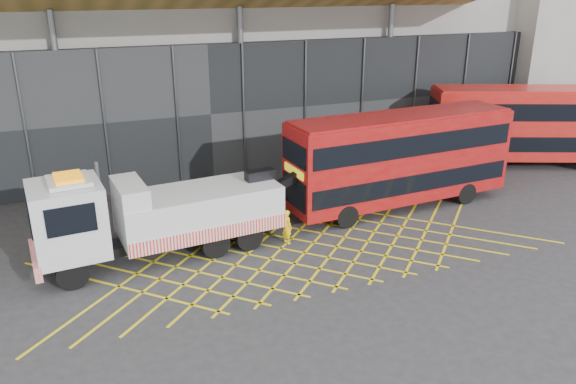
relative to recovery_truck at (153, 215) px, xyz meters
name	(u,v)px	position (x,y,z in m)	size (l,w,h in m)	color
ground_plane	(235,265)	(2.97, -2.07, -1.99)	(120.00, 120.00, 0.00)	#2C2C2F
road_markings	(305,253)	(6.17, -2.07, -1.99)	(23.16, 7.16, 0.01)	yellow
construction_building	(180,19)	(4.89, 16.32, 6.98)	(55.00, 23.97, 18.00)	gray
recovery_truck	(153,215)	(0.00, 0.00, 0.00)	(12.45, 3.88, 4.32)	black
bus_towed	(400,156)	(12.97, 1.24, 0.78)	(12.45, 3.62, 5.00)	maroon
bus_second	(529,123)	(24.68, 4.48, 0.81)	(12.55, 7.37, 5.06)	#AD140F
worker	(287,227)	(5.82, -0.81, -1.18)	(0.59, 0.39, 1.62)	yellow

